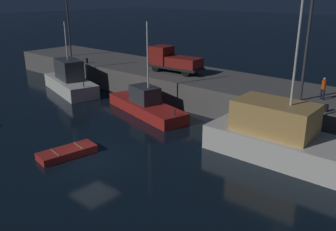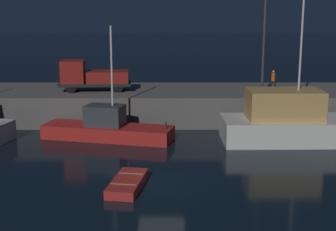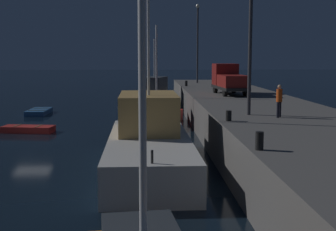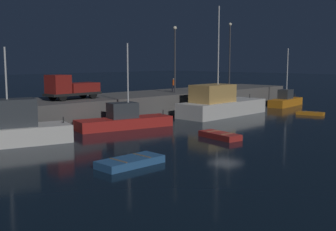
% 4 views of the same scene
% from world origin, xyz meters
% --- Properties ---
extents(ground_plane, '(320.00, 320.00, 0.00)m').
position_xyz_m(ground_plane, '(0.00, 0.00, 0.00)').
color(ground_plane, black).
extents(pier_quay, '(59.26, 7.91, 2.44)m').
position_xyz_m(pier_quay, '(0.00, 15.60, 1.22)').
color(pier_quay, '#5B5956').
rests_on(pier_quay, ground).
extents(fishing_trawler_red, '(12.22, 4.14, 12.33)m').
position_xyz_m(fishing_trawler_red, '(9.69, 8.25, 1.33)').
color(fishing_trawler_red, silver).
rests_on(fishing_trawler_red, ground).
extents(fishing_boat_blue, '(9.18, 5.16, 7.32)m').
position_xyz_m(fishing_boat_blue, '(-15.01, 8.82, 1.22)').
color(fishing_boat_blue, silver).
rests_on(fishing_boat_blue, ground).
extents(fishing_boat_white, '(9.52, 4.59, 7.92)m').
position_xyz_m(fishing_boat_white, '(-3.95, 8.97, 0.78)').
color(fishing_boat_white, red).
rests_on(fishing_boat_white, ground).
extents(rowboat_white_mid, '(2.02, 3.90, 0.51)m').
position_xyz_m(rowboat_white_mid, '(-1.74, -0.66, 0.24)').
color(rowboat_white_mid, '#B22823').
rests_on(rowboat_white_mid, ground).
extents(lamp_post_west, '(0.44, 0.44, 9.12)m').
position_xyz_m(lamp_post_west, '(-22.07, 13.99, 7.68)').
color(lamp_post_west, '#38383D').
rests_on(lamp_post_west, pier_quay).
extents(lamp_post_east, '(0.44, 0.44, 7.92)m').
position_xyz_m(lamp_post_east, '(7.77, 13.66, 7.07)').
color(lamp_post_east, '#38383D').
rests_on(lamp_post_east, pier_quay).
extents(utility_truck, '(5.92, 2.33, 2.51)m').
position_xyz_m(utility_truck, '(-5.91, 14.94, 3.64)').
color(utility_truck, black).
rests_on(utility_truck, pier_quay).
extents(dockworker, '(0.43, 0.43, 1.69)m').
position_xyz_m(dockworker, '(8.92, 14.99, 3.40)').
color(dockworker, black).
rests_on(dockworker, pier_quay).
extents(bollard_west, '(0.28, 0.28, 0.51)m').
position_xyz_m(bollard_west, '(10.16, 12.16, 2.69)').
color(bollard_west, black).
rests_on(bollard_west, pier_quay).
extents(bollard_east, '(0.28, 0.28, 0.57)m').
position_xyz_m(bollard_east, '(-16.47, 12.23, 2.72)').
color(bollard_east, black).
rests_on(bollard_east, pier_quay).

